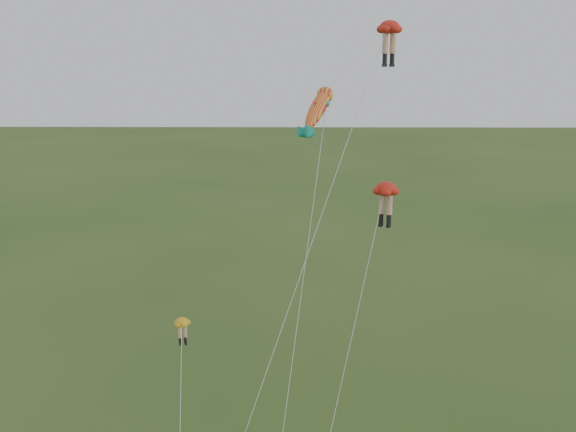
{
  "coord_description": "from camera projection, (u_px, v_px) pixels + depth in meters",
  "views": [
    {
      "loc": [
        2.3,
        -25.51,
        21.0
      ],
      "look_at": [
        1.96,
        6.0,
        12.72
      ],
      "focal_mm": 40.0,
      "sensor_mm": 36.0,
      "label": 1
    }
  ],
  "objects": [
    {
      "name": "legs_kite_red_high",
      "position": [
        387.0,
        37.0,
        35.09
      ],
      "size": [
        9.79,
        12.87,
        22.48
      ],
      "rotation": [
        0.0,
        0.0,
        0.28
      ],
      "color": "red",
      "rests_on": "ground"
    },
    {
      "name": "legs_kite_red_mid",
      "position": [
        385.0,
        196.0,
        33.49
      ],
      "size": [
        5.13,
        9.54,
        14.25
      ],
      "rotation": [
        0.0,
        0.0,
        -0.48
      ],
      "color": "red",
      "rests_on": "ground"
    },
    {
      "name": "legs_kite_yellow",
      "position": [
        182.0,
        333.0,
        33.55
      ],
      "size": [
        1.47,
        7.91,
        7.24
      ],
      "rotation": [
        0.0,
        0.0,
        0.29
      ],
      "color": "gold",
      "rests_on": "ground"
    },
    {
      "name": "fish_kite",
      "position": [
        318.0,
        110.0,
        32.81
      ],
      "size": [
        3.39,
        9.39,
        19.33
      ],
      "rotation": [
        0.61,
        0.0,
        -0.46
      ],
      "color": "gold",
      "rests_on": "ground"
    }
  ]
}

